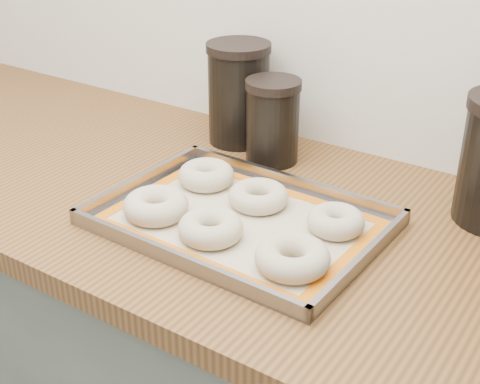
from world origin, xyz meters
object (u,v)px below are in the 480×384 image
Objects in this scene: bagel_front_mid at (211,228)px; bagel_front_right at (292,257)px; canister_mid at (273,121)px; baking_tray at (240,220)px; bagel_back_left at (206,175)px; canister_left at (239,93)px; bagel_front_left at (156,206)px; bagel_back_mid at (258,196)px; bagel_back_right at (336,221)px.

bagel_front_mid is 0.15m from bagel_front_right.
baking_tray is at bearing -70.33° from canister_mid.
canister_left is (-0.07, 0.21, 0.08)m from bagel_back_left.
canister_left reaches higher than bagel_front_left.
bagel_front_right is at bearing -43.30° from bagel_back_mid.
bagel_back_mid is 0.15m from bagel_back_right.
bagel_back_right is at bearing -1.73° from bagel_back_mid.
bagel_front_right is 0.51m from canister_left.
bagel_front_left is at bearing -133.71° from bagel_back_mid.
canister_left is (-0.19, 0.23, 0.08)m from bagel_back_mid.
baking_tray is 4.51× the size of bagel_back_mid.
baking_tray is at bearing -85.64° from bagel_back_mid.
bagel_back_right is (0.15, 0.06, 0.02)m from baking_tray.
canister_mid reaches higher than bagel_front_left.
baking_tray is at bearing -31.88° from bagel_back_left.
bagel_back_mid is (-0.15, 0.14, -0.00)m from bagel_front_right.
bagel_back_right is at bearing 40.12° from bagel_front_mid.
bagel_front_left is at bearing -97.22° from canister_mid.
bagel_front_mid is at bearing -75.98° from canister_mid.
canister_left is (-0.19, 0.36, 0.08)m from bagel_front_mid.
bagel_back_mid is at bearing -65.40° from canister_mid.
canister_mid reaches higher than bagel_back_left.
bagel_front_right reaches higher than bagel_back_right.
bagel_back_right is 0.31m from canister_mid.
canister_left reaches higher than baking_tray.
bagel_back_right is (0.27, 0.12, -0.00)m from bagel_front_left.
bagel_front_mid is at bearing -3.31° from bagel_front_left.
bagel_back_left is 0.18m from canister_mid.
bagel_back_right is 0.44× the size of canister_left.
bagel_front_left reaches higher than bagel_back_left.
canister_mid is (-0.09, 0.25, 0.08)m from baking_tray.
bagel_front_right is 0.40m from canister_mid.
baking_tray is at bearing -55.77° from canister_left.
bagel_front_mid and bagel_back_left have the same top height.
bagel_front_mid is 0.42m from canister_left.
bagel_back_mid is at bearing -6.83° from bagel_back_left.
baking_tray is 0.27m from canister_mid.
bagel_front_right is (0.15, -0.00, 0.00)m from bagel_front_mid.
canister_mid reaches higher than baking_tray.
bagel_front_left reaches higher than bagel_back_mid.
bagel_back_mid is (0.12, 0.13, -0.00)m from bagel_front_left.
canister_left reaches higher than bagel_front_mid.
bagel_front_left is at bearing -153.57° from baking_tray.
bagel_front_left is 1.08× the size of bagel_back_left.
bagel_front_right reaches higher than baking_tray.
bagel_front_right is 1.20× the size of bagel_back_right.
bagel_back_right is 0.56× the size of canister_mid.
bagel_front_left is 0.18m from bagel_back_mid.
baking_tray is 0.37m from canister_left.
canister_mid reaches higher than bagel_front_right.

